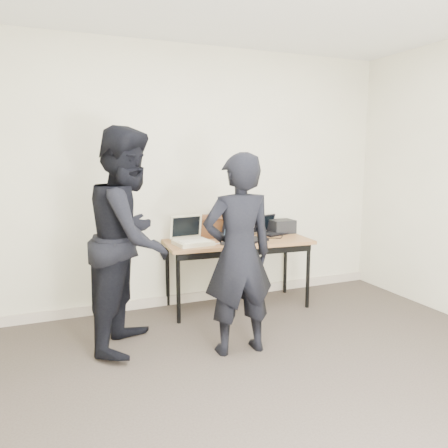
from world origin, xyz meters
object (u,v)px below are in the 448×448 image
leather_satchel (214,226)px  desk (238,246)px  laptop_center (243,234)px  person_observer (130,239)px  equipment_box (282,226)px  laptop_beige (191,239)px  laptop_right (270,230)px  person_typist (239,255)px

leather_satchel → desk: bearing=-42.3°
laptop_center → person_observer: (-1.23, -0.45, 0.13)m
desk → equipment_box: bearing=20.9°
desk → laptop_beige: (-0.51, -0.01, 0.11)m
laptop_beige → laptop_center: bearing=-9.8°
laptop_right → leather_satchel: 0.66m
laptop_center → person_observer: size_ratio=0.25×
laptop_beige → leather_satchel: 0.42m
equipment_box → laptop_center: bearing=-158.4°
person_observer → person_typist: bearing=-93.7°
laptop_center → leather_satchel: size_ratio=1.18×
desk → laptop_right: bearing=25.0°
desk → laptop_right: 0.52m
laptop_beige → equipment_box: size_ratio=1.49×
leather_satchel → person_observer: bearing=-135.1°
desk → equipment_box: (0.63, 0.19, 0.13)m
laptop_right → equipment_box: bearing=-15.0°
person_typist → equipment_box: bearing=-130.6°
laptop_beige → desk: bearing=-5.5°
laptop_center → laptop_right: bearing=8.3°
leather_satchel → laptop_center: bearing=-41.1°
desk → laptop_center: (0.04, -0.04, 0.12)m
laptop_center → person_typist: (-0.47, -0.92, 0.02)m
laptop_right → person_observer: (-1.67, -0.68, 0.14)m
equipment_box → person_observer: (-1.82, -0.69, 0.12)m
leather_satchel → laptop_beige: bearing=-134.5°
laptop_beige → leather_satchel: laptop_beige is taller
desk → laptop_center: laptop_center is taller
laptop_right → equipment_box: (0.16, 0.01, 0.03)m
laptop_beige → laptop_center: (0.55, -0.03, 0.01)m
desk → laptop_right: laptop_right is taller
laptop_beige → person_typist: person_typist is taller
laptop_center → person_observer: 1.32m
laptop_center → person_typist: size_ratio=0.28×
laptop_beige → laptop_center: laptop_center is taller
laptop_right → equipment_box: size_ratio=1.39×
laptop_right → person_typist: size_ratio=0.22×
leather_satchel → person_observer: (-1.01, -0.72, 0.06)m
desk → person_observer: person_observer is taller
desk → person_observer: (-1.19, -0.49, 0.25)m
laptop_center → person_typist: 1.03m
laptop_right → person_typist: person_typist is taller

